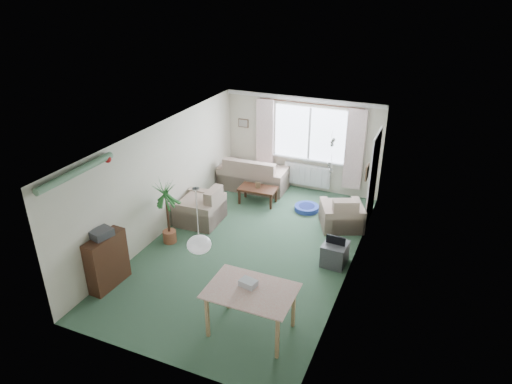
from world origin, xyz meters
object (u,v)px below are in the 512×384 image
at_px(dining_table, 251,311).
at_px(sofa, 254,172).
at_px(armchair_corner, 342,210).
at_px(armchair_left, 200,204).
at_px(houseplant, 167,213).
at_px(tv_cube, 335,254).
at_px(bookshelf, 107,261).
at_px(pet_bed, 307,208).
at_px(coffee_table, 258,195).

bearing_deg(dining_table, sofa, 112.77).
height_order(armchair_corner, armchair_left, armchair_left).
distance_m(armchair_left, houseplant, 1.07).
distance_m(dining_table, tv_cube, 2.43).
relative_size(bookshelf, dining_table, 0.81).
bearing_deg(bookshelf, tv_cube, 34.73).
relative_size(sofa, houseplant, 1.24).
distance_m(armchair_corner, armchair_left, 3.14).
bearing_deg(houseplant, dining_table, -33.90).
height_order(armchair_corner, dining_table, armchair_corner).
distance_m(sofa, houseplant, 3.21).
bearing_deg(dining_table, pet_bed, 95.52).
height_order(armchair_left, dining_table, armchair_left).
bearing_deg(armchair_left, tv_cube, 79.20).
bearing_deg(pet_bed, bookshelf, -120.13).
xyz_separation_m(armchair_corner, dining_table, (-0.51, -3.79, -0.01)).
bearing_deg(tv_cube, pet_bed, 124.23).
height_order(bookshelf, tv_cube, bookshelf).
xyz_separation_m(armchair_left, coffee_table, (0.84, 1.34, -0.22)).
bearing_deg(coffee_table, houseplant, -112.68).
distance_m(houseplant, tv_cube, 3.43).
distance_m(tv_cube, pet_bed, 2.24).
bearing_deg(houseplant, sofa, 80.11).
height_order(armchair_corner, tv_cube, armchair_corner).
bearing_deg(pet_bed, dining_table, -84.48).
xyz_separation_m(armchair_corner, armchair_left, (-2.98, -1.01, 0.03)).
height_order(armchair_left, houseplant, houseplant).
distance_m(sofa, armchair_left, 2.16).
xyz_separation_m(coffee_table, pet_bed, (1.21, 0.10, -0.15)).
bearing_deg(armchair_left, houseplant, -10.60).
bearing_deg(coffee_table, tv_cube, -37.63).
bearing_deg(coffee_table, armchair_left, -122.09).
bearing_deg(houseplant, armchair_left, 81.71).
bearing_deg(sofa, dining_table, 110.07).
bearing_deg(dining_table, bookshelf, 177.95).
xyz_separation_m(armchair_corner, tv_cube, (0.22, -1.49, -0.17)).
height_order(tv_cube, pet_bed, tv_cube).
height_order(sofa, armchair_corner, sofa).
xyz_separation_m(armchair_corner, pet_bed, (-0.92, 0.43, -0.33)).
distance_m(coffee_table, bookshelf, 4.21).
bearing_deg(armchair_left, armchair_corner, 106.44).
bearing_deg(dining_table, armchair_left, 131.47).
height_order(coffee_table, bookshelf, bookshelf).
relative_size(dining_table, tv_cube, 2.52).
height_order(coffee_table, dining_table, dining_table).
bearing_deg(coffee_table, sofa, 119.35).
bearing_deg(bookshelf, houseplant, 86.23).
relative_size(bookshelf, pet_bed, 1.74).
relative_size(sofa, coffee_table, 1.91).
relative_size(armchair_left, coffee_table, 1.06).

